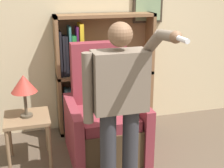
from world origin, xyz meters
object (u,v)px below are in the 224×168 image
at_px(person_standing, 120,100).
at_px(table_lamp, 24,85).
at_px(side_table, 27,124).
at_px(bookcase, 94,76).
at_px(armchair, 104,121).

distance_m(person_standing, table_lamp, 1.09).
bearing_deg(side_table, bookcase, 36.40).
bearing_deg(side_table, table_lamp, -45.00).
xyz_separation_m(bookcase, side_table, (-0.88, -0.65, -0.28)).
bearing_deg(armchair, table_lamp, -178.96).
height_order(side_table, table_lamp, table_lamp).
relative_size(bookcase, table_lamp, 3.35).
relative_size(armchair, table_lamp, 2.74).
height_order(bookcase, table_lamp, bookcase).
bearing_deg(table_lamp, person_standing, -42.15).
distance_m(armchair, table_lamp, 1.00).
bearing_deg(person_standing, armchair, 86.58).
distance_m(bookcase, side_table, 1.13).
xyz_separation_m(side_table, table_lamp, (0.00, -0.00, 0.44)).
bearing_deg(table_lamp, armchair, 1.04).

